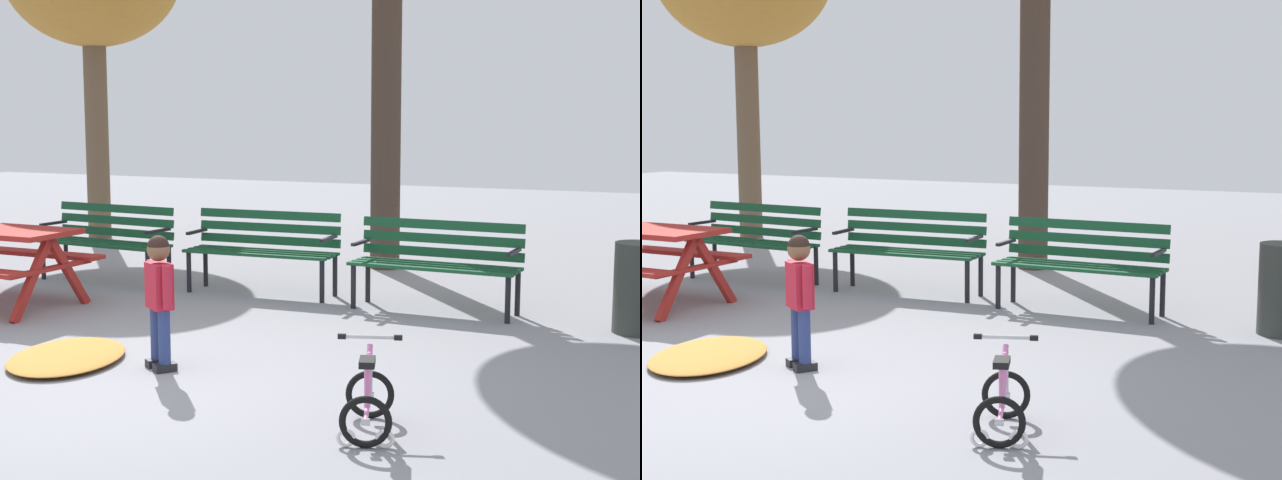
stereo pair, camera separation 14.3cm
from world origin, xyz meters
The scene contains 8 objects.
ground centered at (0.00, 0.00, 0.00)m, with size 36.00×36.00×0.00m, color gray.
park_bench_far_left centered at (-2.44, 3.22, 0.51)m, with size 1.62×0.55×0.85m.
park_bench_left centered at (-0.55, 3.35, 0.51)m, with size 1.62×0.55×0.85m.
park_bench_right centered at (1.36, 3.27, 0.51)m, with size 1.60×0.47×0.85m.
child_standing centered at (0.18, 0.44, 0.58)m, with size 0.32×0.27×0.99m.
kids_bicycle centered at (2.08, -0.20, 0.20)m, with size 0.51×0.63×0.54m.
leaf_pile centered at (-0.60, 0.33, 0.04)m, with size 1.18×0.83×0.07m, color #C68438.
trash_bin centered at (3.21, 3.13, 0.39)m, with size 0.44×0.44×0.78m, color #2D332D.
Camera 1 is at (4.09, -5.10, 1.85)m, focal length 52.60 mm.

